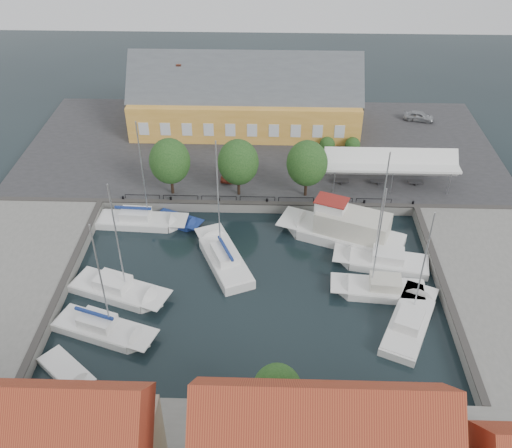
{
  "coord_description": "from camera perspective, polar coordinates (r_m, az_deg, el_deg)",
  "views": [
    {
      "loc": [
        1.38,
        -38.53,
        33.72
      ],
      "look_at": [
        0.0,
        6.0,
        1.5
      ],
      "focal_mm": 40.0,
      "sensor_mm": 36.0,
      "label": 1
    }
  ],
  "objects": [
    {
      "name": "trawler",
      "position": [
        55.51,
        8.95,
        -0.72
      ],
      "size": [
        12.63,
        7.88,
        5.0
      ],
      "color": "white",
      "rests_on": "ground"
    },
    {
      "name": "east_boat_a",
      "position": [
        53.6,
        12.59,
        -3.78
      ],
      "size": [
        9.0,
        4.41,
        12.23
      ],
      "color": "white",
      "rests_on": "ground"
    },
    {
      "name": "ground",
      "position": [
        51.22,
        -0.21,
        -5.3
      ],
      "size": [
        140.0,
        140.0,
        0.0
      ],
      "primitive_type": "plane",
      "color": "black",
      "rests_on": "ground"
    },
    {
      "name": "west_boat_a",
      "position": [
        58.54,
        -11.5,
        0.21
      ],
      "size": [
        9.25,
        3.07,
        11.99
      ],
      "color": "white",
      "rests_on": "ground"
    },
    {
      "name": "west_boat_c",
      "position": [
        50.82,
        -13.63,
        -6.56
      ],
      "size": [
        9.22,
        5.65,
        11.93
      ],
      "color": "white",
      "rests_on": "ground"
    },
    {
      "name": "launch_sw",
      "position": [
        45.83,
        -18.43,
        -13.84
      ],
      "size": [
        5.08,
        4.69,
        0.98
      ],
      "color": "white",
      "rests_on": "ground"
    },
    {
      "name": "car_silver",
      "position": [
        78.4,
        15.98,
        10.33
      ],
      "size": [
        4.15,
        2.51,
        1.32
      ],
      "primitive_type": "imported",
      "rotation": [
        0.0,
        0.0,
        1.31
      ],
      "color": "#9DA0A4",
      "rests_on": "north_quay"
    },
    {
      "name": "launch_nw",
      "position": [
        58.25,
        -7.85,
        0.23
      ],
      "size": [
        5.37,
        3.87,
        0.88
      ],
      "color": "navy",
      "rests_on": "ground"
    },
    {
      "name": "north_quay",
      "position": [
        69.94,
        0.44,
        7.51
      ],
      "size": [
        56.0,
        26.0,
        1.0
      ],
      "primitive_type": "cube",
      "color": "#2D2D30",
      "rests_on": "ground"
    },
    {
      "name": "east_quay",
      "position": [
        53.5,
        24.13,
        -6.33
      ],
      "size": [
        12.0,
        24.0,
        1.0
      ],
      "primitive_type": "cube",
      "color": "slate",
      "rests_on": "ground"
    },
    {
      "name": "west_boat_d",
      "position": [
        47.74,
        -15.07,
        -10.22
      ],
      "size": [
        8.87,
        5.2,
        11.49
      ],
      "color": "white",
      "rests_on": "ground"
    },
    {
      "name": "east_boat_b",
      "position": [
        50.64,
        12.32,
        -6.51
      ],
      "size": [
        8.39,
        3.39,
        11.19
      ],
      "color": "white",
      "rests_on": "ground"
    },
    {
      "name": "quay_trees",
      "position": [
        58.28,
        -1.79,
        6.19
      ],
      "size": [
        18.2,
        4.2,
        6.3
      ],
      "color": "black",
      "rests_on": "north_quay"
    },
    {
      "name": "west_quay",
      "position": [
        54.63,
        -24.13,
        -5.35
      ],
      "size": [
        12.0,
        24.0,
        1.0
      ],
      "primitive_type": "cube",
      "color": "slate",
      "rests_on": "ground"
    },
    {
      "name": "center_sailboat",
      "position": [
        52.51,
        -3.2,
        -3.62
      ],
      "size": [
        6.22,
        9.53,
        12.76
      ],
      "color": "white",
      "rests_on": "ground"
    },
    {
      "name": "warehouse",
      "position": [
        73.13,
        -1.52,
        12.25
      ],
      "size": [
        28.56,
        14.0,
        9.55
      ],
      "color": "gold",
      "rests_on": "north_quay"
    },
    {
      "name": "quay_edge_fittings",
      "position": [
        54.23,
        -0.02,
        -1.15
      ],
      "size": [
        56.0,
        24.72,
        0.4
      ],
      "color": "#383533",
      "rests_on": "north_quay"
    },
    {
      "name": "car_red",
      "position": [
        63.07,
        -2.6,
        5.23
      ],
      "size": [
        1.9,
        3.85,
        1.22
      ],
      "primitive_type": "imported",
      "rotation": [
        0.0,
        0.0,
        -0.17
      ],
      "color": "maroon",
      "rests_on": "north_quay"
    },
    {
      "name": "east_boat_c",
      "position": [
        48.24,
        15.06,
        -9.63
      ],
      "size": [
        6.13,
        9.1,
        11.26
      ],
      "color": "white",
      "rests_on": "ground"
    },
    {
      "name": "tent_canopy",
      "position": [
        62.23,
        13.32,
        5.99
      ],
      "size": [
        14.0,
        4.0,
        2.83
      ],
      "color": "white",
      "rests_on": "north_quay"
    }
  ]
}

